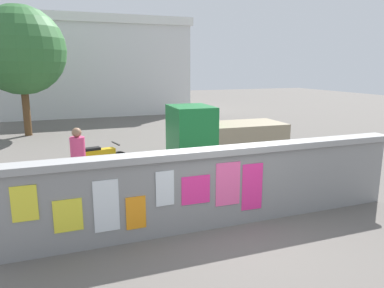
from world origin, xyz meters
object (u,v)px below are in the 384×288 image
Objects in this scene: auto_rickshaw_truck at (221,135)px; bicycle_far at (88,202)px; bicycle_near at (158,175)px; tree_roadside at (21,51)px; motorcycle at (96,159)px; person_walking at (78,154)px.

bicycle_far is at bearing -145.08° from auto_rickshaw_truck.
tree_roadside is (-3.47, 9.03, 3.30)m from bicycle_near.
bicycle_near is at bearing -68.98° from tree_roadside.
auto_rickshaw_truck is 2.15× the size of bicycle_near.
auto_rickshaw_truck is 1.94× the size of motorcycle.
bicycle_far is at bearing -144.06° from bicycle_near.
motorcycle is (-3.83, 0.03, -0.44)m from auto_rickshaw_truck.
tree_roadside is at bearing 111.02° from bicycle_near.
auto_rickshaw_truck is at bearing -0.41° from motorcycle.
auto_rickshaw_truck is 5.28m from bicycle_far.
motorcycle is 8.24m from tree_roadside.
auto_rickshaw_truck is 2.25× the size of person_walking.
tree_roadside reaches higher than motorcycle.
person_walking is at bearing 171.46° from bicycle_near.
auto_rickshaw_truck reaches higher than person_walking.
bicycle_near is at bearing -53.40° from motorcycle.
bicycle_near is 10.22m from tree_roadside.
bicycle_near is at bearing 35.94° from bicycle_far.
bicycle_far is at bearing -80.68° from tree_roadside.
auto_rickshaw_truck reaches higher than bicycle_near.
bicycle_far is (-0.48, -3.03, -0.10)m from motorcycle.
auto_rickshaw_truck is at bearing 34.19° from bicycle_near.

